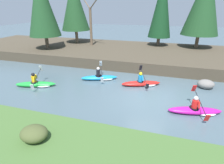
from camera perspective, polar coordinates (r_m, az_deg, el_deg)
ground_plane at (r=10.83m, az=11.59°, el=-5.27°), size 90.00×90.00×0.00m
riverbank_far at (r=18.83m, az=14.40°, el=8.43°), size 44.00×9.42×0.94m
conifer_tree_far_left at (r=20.12m, az=-22.07°, el=22.52°), size 3.22×3.22×7.48m
conifer_tree_left at (r=22.70m, az=-12.24°, el=23.51°), size 3.38×3.38×7.29m
conifer_tree_mid_left at (r=21.07m, az=15.99°, el=22.94°), size 2.50×2.50×7.63m
conifer_tree_centre at (r=21.50m, az=27.99°, el=22.20°), size 3.76×3.76×7.93m
bare_tree_upstream at (r=20.75m, az=-6.86°, el=18.80°), size 3.01×2.97×5.41m
shrub_clump_nearest at (r=7.01m, az=-24.10°, el=-15.10°), size 1.00×0.83×0.54m
kayaker_lead at (r=10.12m, az=25.97°, el=-8.27°), size 2.78×2.05×1.20m
kayaker_middle at (r=12.39m, az=9.90°, el=-0.32°), size 2.73×1.99×1.20m
kayaker_trailing at (r=13.23m, az=-3.72°, el=1.58°), size 2.73×1.98×1.20m
kayaker_far_back at (r=13.15m, az=-23.25°, el=-0.53°), size 2.75×2.02×1.20m
boulder_midstream at (r=13.38m, az=28.31°, el=-0.59°), size 1.07×0.84×0.61m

